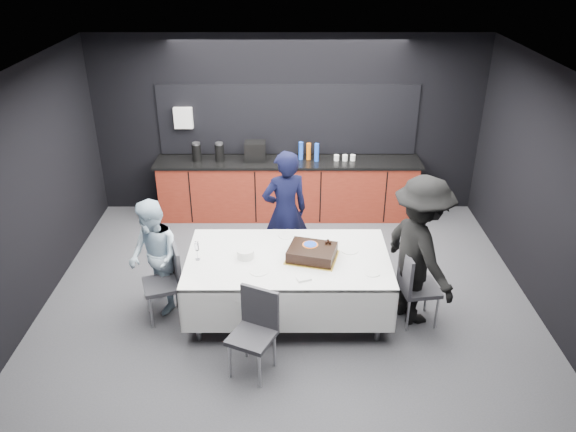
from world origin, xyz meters
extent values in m
plane|color=#434449|center=(0.00, 0.00, 0.00)|extent=(6.00, 6.00, 0.00)
cube|color=white|center=(0.00, 0.00, 2.80)|extent=(6.00, 5.00, 0.04)
cube|color=black|center=(0.00, 2.50, 1.40)|extent=(6.00, 0.04, 2.80)
cube|color=black|center=(0.00, -2.50, 1.40)|extent=(6.00, 0.04, 2.80)
cube|color=black|center=(-3.00, 0.00, 1.40)|extent=(0.04, 5.00, 2.80)
cube|color=black|center=(3.00, 0.00, 1.40)|extent=(0.04, 5.00, 2.80)
cube|color=maroon|center=(0.00, 2.20, 0.45)|extent=(4.00, 0.60, 0.90)
cube|color=black|center=(0.00, 2.20, 0.92)|extent=(4.10, 0.64, 0.04)
cube|color=black|center=(0.00, 2.48, 1.50)|extent=(4.00, 0.03, 1.10)
cube|color=white|center=(-1.60, 2.43, 1.55)|extent=(0.28, 0.12, 0.32)
cylinder|color=black|center=(-1.40, 2.20, 1.07)|extent=(0.14, 0.14, 0.26)
cylinder|color=black|center=(-1.05, 2.20, 1.07)|extent=(0.14, 0.14, 0.26)
cube|color=black|center=(-0.50, 2.20, 1.09)|extent=(0.32, 0.24, 0.30)
cylinder|color=blue|center=(0.20, 2.25, 1.08)|extent=(0.07, 0.07, 0.28)
cylinder|color=orange|center=(0.32, 2.25, 1.07)|extent=(0.07, 0.07, 0.26)
cylinder|color=blue|center=(0.44, 2.18, 1.08)|extent=(0.07, 0.07, 0.28)
cylinder|color=white|center=(0.75, 2.20, 0.98)|extent=(0.08, 0.08, 0.09)
cylinder|color=white|center=(0.88, 2.20, 0.98)|extent=(0.08, 0.08, 0.09)
cylinder|color=white|center=(1.00, 2.20, 0.98)|extent=(0.08, 0.08, 0.09)
cylinder|color=#99999E|center=(-1.40, 2.20, 1.21)|extent=(0.12, 0.12, 0.03)
cylinder|color=#99999E|center=(-1.05, 2.20, 1.21)|extent=(0.12, 0.12, 0.03)
cylinder|color=#99999E|center=(-1.00, -0.90, 0.38)|extent=(0.06, 0.06, 0.75)
cylinder|color=#99999E|center=(-1.00, 0.10, 0.38)|extent=(0.06, 0.06, 0.75)
cylinder|color=#99999E|center=(1.00, -0.90, 0.38)|extent=(0.06, 0.06, 0.75)
cylinder|color=#99999E|center=(1.00, 0.10, 0.38)|extent=(0.06, 0.06, 0.75)
cube|color=white|center=(0.00, -0.40, 0.76)|extent=(2.32, 1.32, 0.04)
cube|color=white|center=(0.00, -1.05, 0.49)|extent=(2.32, 0.02, 0.55)
cube|color=white|center=(0.00, 0.25, 0.49)|extent=(2.32, 0.02, 0.55)
cube|color=white|center=(-1.15, -0.40, 0.49)|extent=(0.02, 1.32, 0.55)
cube|color=white|center=(1.15, -0.40, 0.49)|extent=(0.02, 1.32, 0.55)
cube|color=gold|center=(0.27, -0.42, 0.79)|extent=(0.66, 0.58, 0.01)
cube|color=black|center=(0.27, -0.42, 0.85)|extent=(0.61, 0.53, 0.11)
cube|color=black|center=(0.27, -0.42, 0.91)|extent=(0.61, 0.53, 0.01)
cylinder|color=orange|center=(0.25, -0.36, 0.92)|extent=(0.18, 0.18, 0.00)
cylinder|color=blue|center=(0.25, -0.36, 0.92)|extent=(0.15, 0.15, 0.01)
sphere|color=black|center=(0.45, -0.30, 0.94)|extent=(0.04, 0.04, 0.04)
sphere|color=black|center=(0.47, -0.34, 0.94)|extent=(0.04, 0.04, 0.04)
sphere|color=black|center=(0.43, -0.34, 0.94)|extent=(0.04, 0.04, 0.04)
cylinder|color=white|center=(-0.48, -0.41, 0.83)|extent=(0.20, 0.20, 0.10)
cylinder|color=white|center=(-0.32, -0.70, 0.78)|extent=(0.21, 0.21, 0.01)
cylinder|color=white|center=(0.72, -0.25, 0.78)|extent=(0.21, 0.21, 0.01)
cylinder|color=white|center=(0.92, -0.74, 0.78)|extent=(0.18, 0.18, 0.01)
cylinder|color=white|center=(-0.03, 0.10, 0.78)|extent=(0.20, 0.20, 0.01)
cube|color=white|center=(0.17, -0.87, 0.79)|extent=(0.17, 0.14, 0.02)
cylinder|color=white|center=(-1.03, -0.45, 0.78)|extent=(0.06, 0.06, 0.00)
cylinder|color=white|center=(-1.03, -0.45, 0.84)|extent=(0.01, 0.01, 0.12)
cylinder|color=white|center=(-1.03, -0.45, 0.95)|extent=(0.05, 0.05, 0.10)
cube|color=#2E2E33|center=(-1.46, -0.48, 0.45)|extent=(0.53, 0.53, 0.05)
cube|color=#2E2E33|center=(-1.28, -0.42, 0.70)|extent=(0.17, 0.41, 0.45)
cylinder|color=#99999E|center=(-1.68, -0.37, 0.22)|extent=(0.03, 0.03, 0.44)
cylinder|color=#99999E|center=(-1.56, -0.69, 0.22)|extent=(0.03, 0.03, 0.44)
cylinder|color=#99999E|center=(-1.35, -0.26, 0.22)|extent=(0.03, 0.03, 0.44)
cylinder|color=#99999E|center=(-1.24, -0.58, 0.22)|extent=(0.03, 0.03, 0.44)
cube|color=#2E2E33|center=(1.51, -0.55, 0.45)|extent=(0.47, 0.47, 0.05)
cube|color=#2E2E33|center=(1.32, -0.58, 0.70)|extent=(0.10, 0.42, 0.45)
cylinder|color=#99999E|center=(1.70, -0.70, 0.22)|extent=(0.03, 0.03, 0.44)
cylinder|color=#99999E|center=(1.65, -0.36, 0.22)|extent=(0.03, 0.03, 0.44)
cylinder|color=#99999E|center=(1.36, -0.74, 0.22)|extent=(0.03, 0.03, 0.44)
cylinder|color=#99999E|center=(1.32, -0.40, 0.22)|extent=(0.03, 0.03, 0.44)
cube|color=#2E2E33|center=(-0.37, -1.42, 0.45)|extent=(0.56, 0.56, 0.05)
cube|color=#2E2E33|center=(-0.29, -1.24, 0.70)|extent=(0.40, 0.21, 0.45)
cylinder|color=#99999E|center=(-0.59, -1.50, 0.22)|extent=(0.03, 0.03, 0.44)
cylinder|color=#99999E|center=(-0.28, -1.64, 0.22)|extent=(0.03, 0.03, 0.44)
cylinder|color=#99999E|center=(-0.45, -1.19, 0.22)|extent=(0.03, 0.03, 0.44)
cylinder|color=#99999E|center=(-0.14, -1.33, 0.22)|extent=(0.03, 0.03, 0.44)
imported|color=black|center=(-0.04, 0.61, 0.85)|extent=(0.71, 0.58, 1.69)
imported|color=silver|center=(-1.56, -0.30, 0.71)|extent=(0.83, 0.87, 1.42)
imported|color=black|center=(1.48, -0.48, 0.90)|extent=(1.05, 1.33, 1.80)
camera|label=1|loc=(0.00, -5.90, 4.12)|focal=35.00mm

